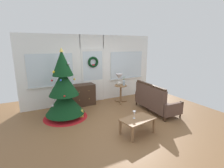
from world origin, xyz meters
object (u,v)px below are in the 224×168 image
side_table (121,90)px  wine_glass (134,113)px  settee_sofa (154,101)px  gift_box (79,113)px  flower_vase (124,82)px  dresser_cabinet (82,95)px  christmas_tree (64,93)px  table_lamp (119,78)px  coffee_table (138,121)px

side_table → wine_glass: size_ratio=3.50×
settee_sofa → gift_box: settee_sofa is taller
flower_vase → gift_box: bearing=-164.8°
dresser_cabinet → wine_glass: dresser_cabinet is taller
christmas_tree → wine_glass: (1.33, -1.77, -0.25)m
flower_vase → gift_box: (-1.95, -0.53, -0.68)m
table_lamp → christmas_tree: bearing=-168.3°
christmas_tree → flower_vase: (2.31, 0.35, 0.01)m
settee_sofa → christmas_tree: bearing=161.7°
side_table → coffee_table: (-0.82, -2.23, -0.15)m
dresser_cabinet → wine_glass: size_ratio=4.66×
dresser_cabinet → coffee_table: (0.59, -2.61, -0.05)m
christmas_tree → flower_vase: size_ratio=6.05×
flower_vase → christmas_tree: bearing=-171.5°
side_table → flower_vase: 0.33m
christmas_tree → settee_sofa: christmas_tree is taller
coffee_table → gift_box: bearing=122.1°
flower_vase → coffee_table: flower_vase is taller
settee_sofa → flower_vase: flower_vase is taller
dresser_cabinet → flower_vase: size_ratio=2.60×
side_table → settee_sofa: bearing=-68.5°
dresser_cabinet → side_table: (1.41, -0.38, 0.09)m
dresser_cabinet → coffee_table: bearing=-77.3°
wine_glass → dresser_cabinet: bearing=101.5°
coffee_table → gift_box: 1.95m
coffee_table → wine_glass: wine_glass is taller
table_lamp → side_table: bearing=-33.7°
christmas_tree → settee_sofa: 2.91m
flower_vase → wine_glass: flower_vase is taller
flower_vase → settee_sofa: bearing=-71.6°
christmas_tree → settee_sofa: size_ratio=1.26×
settee_sofa → wine_glass: size_ratio=8.59×
dresser_cabinet → settee_sofa: size_ratio=0.54×
table_lamp → flower_vase: 0.25m
flower_vase → coffee_table: size_ratio=0.38×
side_table → table_lamp: table_lamp is taller
dresser_cabinet → gift_box: (-0.44, -0.97, -0.27)m
side_table → coffee_table: 2.38m
settee_sofa → flower_vase: 1.38m
dresser_cabinet → flower_vase: flower_vase is taller
christmas_tree → table_lamp: bearing=11.7°
side_table → dresser_cabinet: bearing=164.7°
side_table → table_lamp: size_ratio=1.55×
gift_box → table_lamp: bearing=19.4°
wine_glass → christmas_tree: bearing=126.9°
flower_vase → gift_box: size_ratio=1.48×
flower_vase → coffee_table: (-0.92, -2.17, -0.46)m
settee_sofa → gift_box: size_ratio=7.10×
side_table → gift_box: size_ratio=2.89×
side_table → wine_glass: 2.35m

